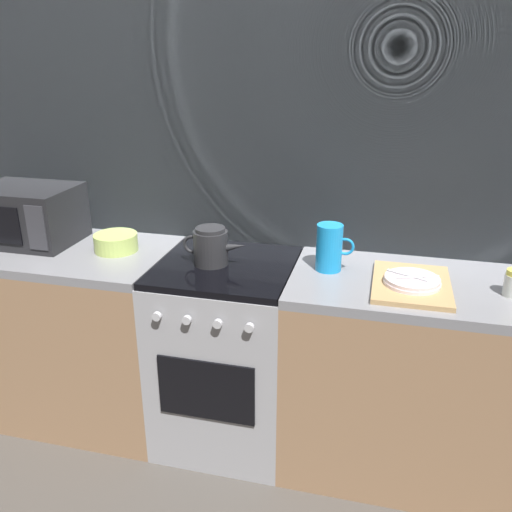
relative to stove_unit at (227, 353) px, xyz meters
name	(u,v)px	position (x,y,z in m)	size (l,w,h in m)	color
ground_plane	(229,431)	(0.00, 0.00, -0.45)	(8.00, 8.00, 0.00)	#47423D
back_wall	(244,180)	(0.00, 0.32, 0.75)	(3.60, 0.05, 2.40)	gray
counter_left	(57,330)	(-0.90, 0.00, 0.00)	(1.20, 0.60, 0.90)	#997251
stove_unit	(227,353)	(0.00, 0.00, 0.00)	(0.60, 0.63, 0.90)	#9E9EA3
counter_right	(428,380)	(0.90, 0.00, 0.00)	(1.20, 0.60, 0.90)	#997251
microwave	(28,215)	(-1.00, 0.05, 0.59)	(0.46, 0.35, 0.27)	black
kettle	(211,246)	(-0.06, -0.01, 0.53)	(0.28, 0.15, 0.17)	#262628
mixing_bowl	(116,242)	(-0.54, 0.04, 0.49)	(0.20, 0.20, 0.08)	#B7D166
pitcher	(330,247)	(0.45, 0.05, 0.55)	(0.16, 0.11, 0.20)	#198CD8
dish_pile	(412,283)	(0.78, -0.06, 0.47)	(0.30, 0.40, 0.06)	tan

